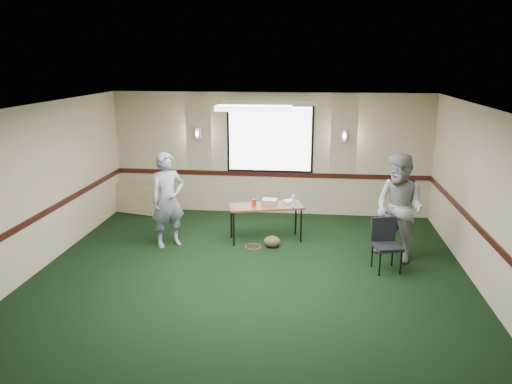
# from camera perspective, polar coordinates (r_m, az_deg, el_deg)

# --- Properties ---
(ground) EXTENTS (8.00, 8.00, 0.00)m
(ground) POSITION_cam_1_polar(r_m,az_deg,el_deg) (7.68, -1.13, -11.20)
(ground) COLOR black
(ground) RESTS_ON ground
(room_shell) EXTENTS (8.00, 8.02, 8.00)m
(room_shell) POSITION_cam_1_polar(r_m,az_deg,el_deg) (9.19, 0.59, 3.61)
(room_shell) COLOR tan
(room_shell) RESTS_ON ground
(folding_table) EXTENTS (1.49, 0.90, 0.70)m
(folding_table) POSITION_cam_1_polar(r_m,az_deg,el_deg) (9.49, 1.13, -1.83)
(folding_table) COLOR #5E2B1A
(folding_table) RESTS_ON ground
(projector) EXTENTS (0.29, 0.24, 0.09)m
(projector) POSITION_cam_1_polar(r_m,az_deg,el_deg) (9.56, 1.57, -1.09)
(projector) COLOR gray
(projector) RESTS_ON folding_table
(game_console) EXTENTS (0.25, 0.24, 0.05)m
(game_console) POSITION_cam_1_polar(r_m,az_deg,el_deg) (9.67, 3.80, -1.07)
(game_console) COLOR white
(game_console) RESTS_ON folding_table
(red_cup) EXTENTS (0.09, 0.09, 0.13)m
(red_cup) POSITION_cam_1_polar(r_m,az_deg,el_deg) (9.43, -0.23, -1.21)
(red_cup) COLOR red
(red_cup) RESTS_ON folding_table
(water_bottle) EXTENTS (0.07, 0.07, 0.22)m
(water_bottle) POSITION_cam_1_polar(r_m,az_deg,el_deg) (9.40, 4.30, -1.01)
(water_bottle) COLOR #93CDF0
(water_bottle) RESTS_ON folding_table
(duffel_bag) EXTENTS (0.32, 0.24, 0.22)m
(duffel_bag) POSITION_cam_1_polar(r_m,az_deg,el_deg) (9.30, 1.85, -5.70)
(duffel_bag) COLOR #4D442C
(duffel_bag) RESTS_ON ground
(cable_coil) EXTENTS (0.31, 0.31, 0.02)m
(cable_coil) POSITION_cam_1_polar(r_m,az_deg,el_deg) (9.34, -0.36, -6.26)
(cable_coil) COLOR #B63016
(cable_coil) RESTS_ON ground
(folded_table) EXTENTS (1.26, 0.50, 0.64)m
(folded_table) POSITION_cam_1_polar(r_m,az_deg,el_deg) (11.57, -13.59, -0.85)
(folded_table) COLOR tan
(folded_table) RESTS_ON ground
(conference_chair) EXTENTS (0.51, 0.53, 0.86)m
(conference_chair) POSITION_cam_1_polar(r_m,az_deg,el_deg) (8.52, 14.58, -5.33)
(conference_chair) COLOR black
(conference_chair) RESTS_ON ground
(person_left) EXTENTS (0.77, 0.73, 1.77)m
(person_left) POSITION_cam_1_polar(r_m,az_deg,el_deg) (9.29, -10.06, -0.89)
(person_left) COLOR #404D8C
(person_left) RESTS_ON ground
(person_right) EXTENTS (1.14, 1.15, 1.87)m
(person_right) POSITION_cam_1_polar(r_m,az_deg,el_deg) (8.81, 16.05, -1.79)
(person_right) COLOR #7F8FC6
(person_right) RESTS_ON ground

